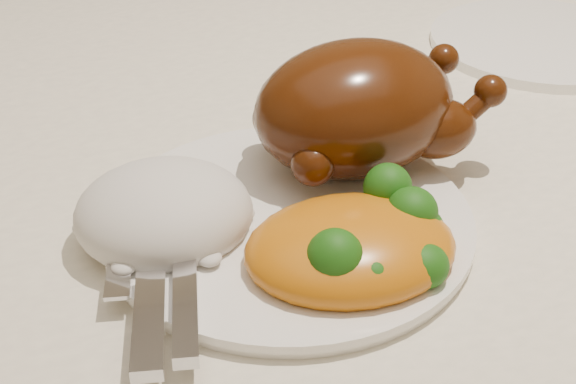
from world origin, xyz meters
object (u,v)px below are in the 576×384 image
object	(u,v)px
dining_table	(329,219)
dinner_plate	(288,223)
side_plate	(542,41)
roast_chicken	(360,107)

from	to	relation	value
dining_table	dinner_plate	bearing A→B (deg)	-122.49
dining_table	side_plate	bearing A→B (deg)	17.26
dining_table	dinner_plate	distance (m)	0.19
dinner_plate	roast_chicken	distance (m)	0.10
dining_table	roast_chicken	world-z (taller)	roast_chicken
dining_table	dinner_plate	size ratio (longest dim) A/B	6.40
dinner_plate	roast_chicken	size ratio (longest dim) A/B	1.31
dining_table	roast_chicken	bearing A→B (deg)	-99.21
dinner_plate	roast_chicken	xyz separation A→B (m)	(0.07, 0.05, 0.05)
dinner_plate	roast_chicken	world-z (taller)	roast_chicken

